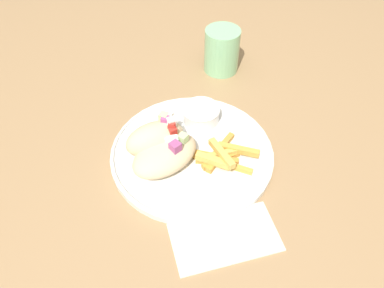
# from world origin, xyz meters

# --- Properties ---
(ground_plane) EXTENTS (10.00, 10.00, 0.00)m
(ground_plane) POSITION_xyz_m (0.00, 0.00, 0.00)
(ground_plane) COLOR #4C4238
(table) EXTENTS (1.44, 1.44, 0.72)m
(table) POSITION_xyz_m (0.00, 0.00, 0.66)
(table) COLOR #9E7A51
(table) RESTS_ON ground_plane
(napkin) EXTENTS (0.18, 0.11, 0.00)m
(napkin) POSITION_xyz_m (0.06, -0.23, 0.72)
(napkin) COLOR silver
(napkin) RESTS_ON table
(plate) EXTENTS (0.31, 0.31, 0.02)m
(plate) POSITION_xyz_m (0.03, -0.05, 0.73)
(plate) COLOR white
(plate) RESTS_ON table
(pita_sandwich_near) EXTENTS (0.15, 0.14, 0.06)m
(pita_sandwich_near) POSITION_xyz_m (-0.02, -0.08, 0.75)
(pita_sandwich_near) COLOR beige
(pita_sandwich_near) RESTS_ON plate
(pita_sandwich_far) EXTENTS (0.12, 0.09, 0.07)m
(pita_sandwich_far) POSITION_xyz_m (-0.03, -0.04, 0.76)
(pita_sandwich_far) COLOR beige
(pita_sandwich_far) RESTS_ON plate
(fries_pile) EXTENTS (0.12, 0.10, 0.03)m
(fries_pile) POSITION_xyz_m (0.08, -0.08, 0.74)
(fries_pile) COLOR gold
(fries_pile) RESTS_ON plate
(sauce_ramekin) EXTENTS (0.08, 0.08, 0.03)m
(sauce_ramekin) POSITION_xyz_m (0.07, 0.03, 0.75)
(sauce_ramekin) COLOR white
(sauce_ramekin) RESTS_ON plate
(water_glass) EXTENTS (0.08, 0.08, 0.10)m
(water_glass) POSITION_xyz_m (0.15, 0.21, 0.76)
(water_glass) COLOR #8CCC93
(water_glass) RESTS_ON table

